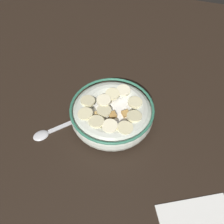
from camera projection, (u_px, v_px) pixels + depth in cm
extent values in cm
cube|color=black|center=(112.00, 122.00, 53.28)|extent=(132.93, 132.93, 2.00)
cylinder|color=beige|center=(112.00, 119.00, 52.26)|extent=(10.21, 10.21, 0.60)
torus|color=beige|center=(112.00, 114.00, 50.60)|extent=(18.56, 18.56, 4.81)
torus|color=#337259|center=(112.00, 108.00, 48.95)|extent=(18.61, 18.61, 0.60)
cylinder|color=white|center=(112.00, 112.00, 50.02)|extent=(15.67, 15.67, 0.40)
cube|color=tan|center=(98.00, 114.00, 48.73)|extent=(2.16, 2.16, 0.75)
cube|color=#AD7F42|center=(105.00, 93.00, 52.97)|extent=(1.87, 1.93, 0.90)
cube|color=#AD7F42|center=(98.00, 91.00, 52.99)|extent=(2.18, 2.18, 0.73)
cube|color=#AD7F42|center=(112.00, 115.00, 48.57)|extent=(2.18, 2.18, 0.73)
cube|color=#B78947|center=(125.00, 115.00, 48.81)|extent=(2.19, 2.19, 0.77)
cube|color=#B78947|center=(114.00, 92.00, 52.62)|extent=(1.92, 1.93, 0.74)
cube|color=tan|center=(142.00, 106.00, 50.29)|extent=(1.78, 1.72, 0.86)
cube|color=tan|center=(103.00, 126.00, 46.97)|extent=(1.87, 1.86, 0.72)
cube|color=tan|center=(109.00, 96.00, 52.17)|extent=(2.15, 2.11, 0.89)
cube|color=tan|center=(137.00, 122.00, 47.52)|extent=(1.69, 1.63, 0.84)
cube|color=tan|center=(114.00, 88.00, 53.85)|extent=(1.94, 1.92, 0.76)
cylinder|color=beige|center=(85.00, 114.00, 47.42)|extent=(3.99, 3.97, 0.81)
cylinder|color=beige|center=(135.00, 102.00, 49.58)|extent=(4.04, 4.04, 0.76)
cylinder|color=#F9EFC6|center=(123.00, 90.00, 51.81)|extent=(3.64, 3.68, 0.96)
cylinder|color=beige|center=(112.00, 94.00, 51.27)|extent=(4.46, 4.48, 1.15)
cylinder|color=beige|center=(87.00, 102.00, 49.64)|extent=(3.53, 3.54, 1.10)
cylinder|color=#F9EFC6|center=(110.00, 126.00, 45.51)|extent=(4.53, 4.55, 1.04)
cylinder|color=beige|center=(125.00, 128.00, 45.42)|extent=(4.28, 4.25, 1.02)
cylinder|color=#F9EFC6|center=(104.00, 100.00, 50.18)|extent=(3.35, 3.38, 0.89)
cylinder|color=beige|center=(104.00, 111.00, 48.58)|extent=(4.59, 4.61, 1.09)
cylinder|color=beige|center=(96.00, 122.00, 46.23)|extent=(3.78, 3.81, 0.91)
cylinder|color=beige|center=(134.00, 116.00, 47.19)|extent=(4.56, 4.59, 1.14)
ellipsoid|color=silver|center=(41.00, 135.00, 49.51)|extent=(4.34, 4.39, 0.80)
cube|color=silver|center=(72.00, 122.00, 51.92)|extent=(8.45, 9.04, 0.36)
cube|color=white|center=(198.00, 222.00, 38.74)|extent=(15.42, 13.23, 0.30)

